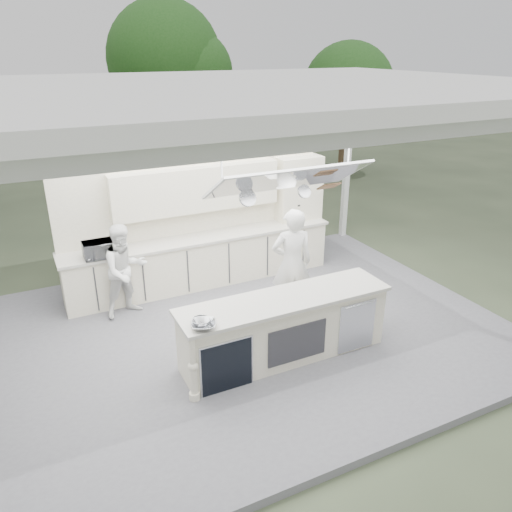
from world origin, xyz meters
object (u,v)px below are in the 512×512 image
head_chef (292,263)px  sous_chef (125,270)px  demo_island (284,328)px  back_counter (203,260)px

head_chef → sous_chef: (-2.43, 1.22, -0.13)m
demo_island → sous_chef: size_ratio=1.97×
back_counter → demo_island: bearing=-86.4°
back_counter → head_chef: bearing=-63.0°
back_counter → head_chef: (0.90, -1.76, 0.45)m
demo_island → head_chef: bearing=55.6°
demo_island → sous_chef: sous_chef is taller
head_chef → demo_island: bearing=69.9°
demo_island → back_counter: 2.82m
demo_island → sous_chef: bearing=127.1°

